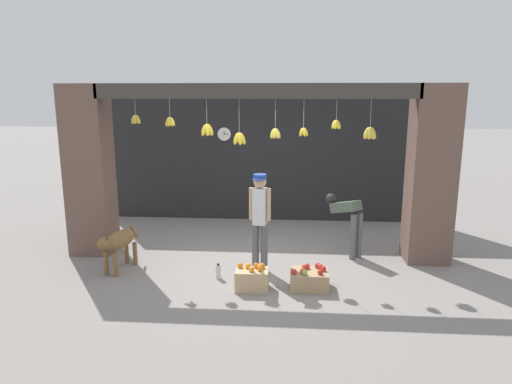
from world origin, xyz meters
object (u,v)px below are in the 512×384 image
(fruit_crate_oranges, at_px, (252,279))
(worker_stooping, at_px, (348,217))
(dog, at_px, (118,242))
(fruit_crate_apples, at_px, (309,279))
(shopkeeper, at_px, (260,216))
(wall_clock, at_px, (224,134))
(water_bottle, at_px, (218,272))

(fruit_crate_oranges, bearing_deg, worker_stooping, 45.47)
(dog, xyz_separation_m, fruit_crate_apples, (2.97, -0.44, -0.34))
(shopkeeper, bearing_deg, wall_clock, -62.78)
(water_bottle, bearing_deg, shopkeeper, 30.23)
(fruit_crate_apples, distance_m, wall_clock, 4.35)
(dog, relative_size, wall_clock, 3.28)
(shopkeeper, xyz_separation_m, fruit_crate_apples, (0.76, -0.60, -0.76))
(worker_stooping, relative_size, fruit_crate_apples, 1.88)
(dog, xyz_separation_m, worker_stooping, (3.67, 1.00, 0.19))
(dog, bearing_deg, fruit_crate_apples, 97.10)
(shopkeeper, xyz_separation_m, water_bottle, (-0.61, -0.35, -0.79))
(wall_clock, bearing_deg, fruit_crate_oranges, -76.23)
(water_bottle, bearing_deg, dog, 173.15)
(fruit_crate_oranges, height_order, wall_clock, wall_clock)
(fruit_crate_oranges, distance_m, water_bottle, 0.65)
(dog, relative_size, worker_stooping, 0.97)
(dog, relative_size, water_bottle, 4.21)
(wall_clock, bearing_deg, shopkeeper, -72.05)
(shopkeeper, distance_m, wall_clock, 3.29)
(shopkeeper, xyz_separation_m, fruit_crate_oranges, (-0.06, -0.71, -0.74))
(fruit_crate_apples, height_order, wall_clock, wall_clock)
(dog, xyz_separation_m, water_bottle, (1.61, -0.19, -0.37))
(worker_stooping, height_order, fruit_crate_oranges, worker_stooping)
(dog, height_order, water_bottle, dog)
(water_bottle, bearing_deg, wall_clock, 96.12)
(dog, xyz_separation_m, shopkeeper, (2.22, 0.16, 0.42))
(shopkeeper, relative_size, wall_clock, 5.17)
(fruit_crate_apples, bearing_deg, fruit_crate_oranges, -172.51)
(fruit_crate_apples, xyz_separation_m, water_bottle, (-1.36, 0.24, -0.03))
(fruit_crate_apples, distance_m, water_bottle, 1.39)
(dog, distance_m, wall_clock, 3.67)
(wall_clock, bearing_deg, dog, -111.67)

